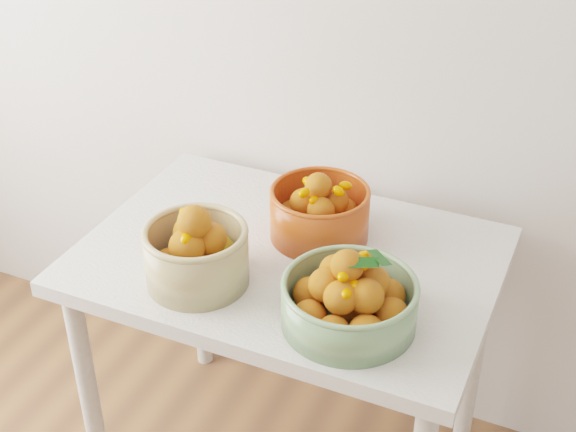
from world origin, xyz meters
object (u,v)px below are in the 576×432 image
object	(u,v)px
table	(288,285)
bowl_cream	(197,253)
bowl_green	(349,299)
bowl_orange	(320,211)

from	to	relation	value
table	bowl_cream	distance (m)	0.29
table	bowl_green	xyz separation A→B (m)	(0.22, -0.18, 0.16)
bowl_cream	bowl_orange	size ratio (longest dim) A/B	0.95
bowl_cream	bowl_green	size ratio (longest dim) A/B	0.83
table	bowl_orange	world-z (taller)	bowl_orange
table	bowl_green	size ratio (longest dim) A/B	2.84
bowl_cream	bowl_green	bearing A→B (deg)	-0.00
bowl_cream	bowl_orange	xyz separation A→B (m)	(0.18, 0.29, -0.01)
table	bowl_green	world-z (taller)	bowl_green
bowl_green	bowl_orange	distance (m)	0.35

